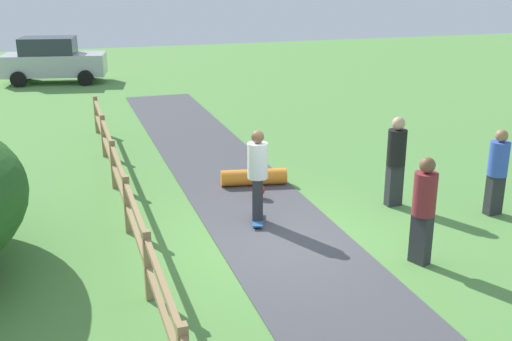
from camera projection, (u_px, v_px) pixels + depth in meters
name	position (u px, v px, depth m)	size (l,w,h in m)	color
ground_plane	(284.00, 241.00, 11.10)	(60.00, 60.00, 0.00)	#568E42
asphalt_path	(284.00, 241.00, 11.10)	(2.40, 28.00, 0.02)	#47474C
wooden_fence	(136.00, 225.00, 10.13)	(0.12, 18.12, 1.10)	#997A51
skater_riding	(258.00, 172.00, 11.59)	(0.48, 0.82, 1.82)	#265999
skater_fallen	(254.00, 178.00, 13.83)	(1.51, 1.28, 0.36)	orange
bystander_black	(396.00, 157.00, 12.49)	(0.40, 0.40, 1.87)	#2D2D33
bystander_blue	(498.00, 168.00, 12.05)	(0.41, 0.41, 1.74)	#2D2D33
bystander_maroon	(424.00, 206.00, 10.00)	(0.49, 0.49, 1.83)	#2D2D33
parked_car_silver	(53.00, 60.00, 26.26)	(4.44, 2.58, 1.92)	#B7B7BC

